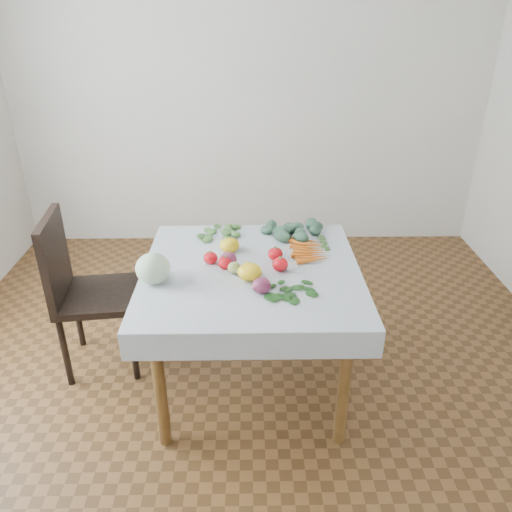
{
  "coord_description": "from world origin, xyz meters",
  "views": [
    {
      "loc": [
        -0.01,
        -2.27,
        2.0
      ],
      "look_at": [
        0.03,
        0.02,
        0.82
      ],
      "focal_mm": 35.0,
      "sensor_mm": 36.0,
      "label": 1
    }
  ],
  "objects_px": {
    "cabbage": "(153,268)",
    "table": "(251,286)",
    "carrot_bunch": "(309,250)",
    "heirloom_back": "(230,245)",
    "chair": "(80,284)"
  },
  "relations": [
    {
      "from": "cabbage",
      "to": "table",
      "type": "bearing_deg",
      "value": 15.16
    },
    {
      "from": "cabbage",
      "to": "carrot_bunch",
      "type": "bearing_deg",
      "value": 21.6
    },
    {
      "from": "cabbage",
      "to": "carrot_bunch",
      "type": "height_order",
      "value": "cabbage"
    },
    {
      "from": "cabbage",
      "to": "carrot_bunch",
      "type": "xyz_separation_m",
      "value": [
        0.8,
        0.32,
        -0.06
      ]
    },
    {
      "from": "table",
      "to": "heirloom_back",
      "type": "bearing_deg",
      "value": 120.26
    },
    {
      "from": "table",
      "to": "carrot_bunch",
      "type": "relative_size",
      "value": 3.0
    },
    {
      "from": "heirloom_back",
      "to": "table",
      "type": "bearing_deg",
      "value": -59.74
    },
    {
      "from": "chair",
      "to": "carrot_bunch",
      "type": "bearing_deg",
      "value": -0.51
    },
    {
      "from": "chair",
      "to": "carrot_bunch",
      "type": "distance_m",
      "value": 1.31
    },
    {
      "from": "chair",
      "to": "carrot_bunch",
      "type": "relative_size",
      "value": 2.92
    },
    {
      "from": "carrot_bunch",
      "to": "chair",
      "type": "bearing_deg",
      "value": 179.49
    },
    {
      "from": "chair",
      "to": "heirloom_back",
      "type": "relative_size",
      "value": 8.75
    },
    {
      "from": "heirloom_back",
      "to": "chair",
      "type": "bearing_deg",
      "value": -179.7
    },
    {
      "from": "cabbage",
      "to": "heirloom_back",
      "type": "relative_size",
      "value": 1.53
    },
    {
      "from": "cabbage",
      "to": "heirloom_back",
      "type": "bearing_deg",
      "value": 42.52
    }
  ]
}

